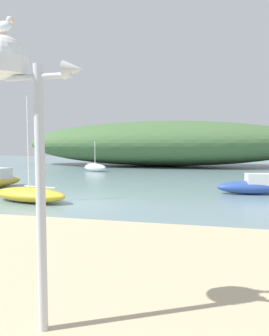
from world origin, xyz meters
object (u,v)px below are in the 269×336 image
Objects in this scene: seagull_on_radar at (5,25)px; motorboat_centre_water at (253,186)px; mast_structure at (14,85)px; sailboat_by_sandbar at (95,167)px; sailboat_near_shore at (29,194)px.

seagull_on_radar is 15.10m from motorboat_centre_water.
mast_structure is 27.53m from sailboat_by_sandbar.
sailboat_near_shore is at bearing -79.25° from sailboat_by_sandbar.
mast_structure is at bearing -108.40° from motorboat_centre_water.
sailboat_near_shore is 1.57× the size of sailboat_by_sandbar.
seagull_on_radar is at bearing -108.79° from motorboat_centre_water.
mast_structure is at bearing -58.52° from sailboat_near_shore.
mast_structure is 12.04× the size of seagull_on_radar.
sailboat_near_shore is (-5.57, 9.10, -2.93)m from mast_structure.
seagull_on_radar is at bearing -179.51° from mast_structure.
sailboat_by_sandbar reaches higher than motorboat_centre_water.
mast_structure reaches higher than motorboat_centre_water.
seagull_on_radar is 11.23m from sailboat_near_shore.
mast_structure is 14.91m from motorboat_centre_water.
seagull_on_radar is 0.10× the size of sailboat_by_sandbar.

